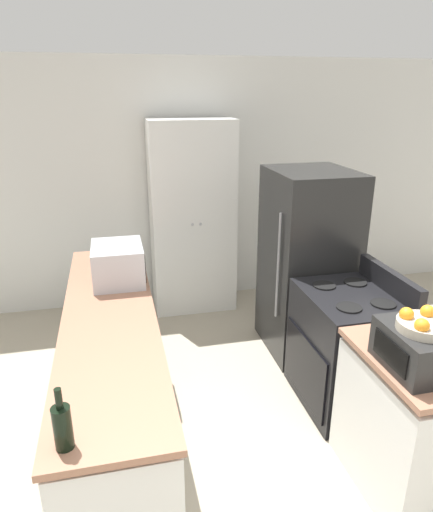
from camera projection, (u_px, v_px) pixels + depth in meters
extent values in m
cube|color=silver|center=(183.00, 185.00, 4.94)|extent=(7.00, 0.06, 2.60)
cube|color=silver|center=(115.00, 376.00, 3.15)|extent=(0.58, 2.56, 0.82)
cube|color=#9E6B51|center=(109.00, 316.00, 2.99)|extent=(0.60, 2.61, 0.04)
cube|color=silver|center=(410.00, 427.00, 2.68)|extent=(0.58, 0.78, 0.82)
cube|color=#9E6B51|center=(422.00, 359.00, 2.52)|extent=(0.60, 0.80, 0.04)
cube|color=silver|center=(192.00, 218.00, 4.79)|extent=(0.86, 0.46, 2.01)
sphere|color=#B2B2B7|center=(193.00, 225.00, 4.56)|extent=(0.03, 0.03, 0.03)
sphere|color=#B2B2B7|center=(201.00, 224.00, 4.58)|extent=(0.03, 0.03, 0.03)
cube|color=black|center=(346.00, 349.00, 3.41)|extent=(0.64, 0.79, 0.89)
cube|color=black|center=(304.00, 368.00, 3.38)|extent=(0.02, 0.69, 0.49)
cube|color=black|center=(390.00, 281.00, 3.29)|extent=(0.06, 0.75, 0.16)
cylinder|color=black|center=(349.00, 308.00, 3.06)|extent=(0.17, 0.17, 0.01)
cylinder|color=black|center=(324.00, 285.00, 3.40)|extent=(0.17, 0.17, 0.01)
cylinder|color=black|center=(383.00, 304.00, 3.11)|extent=(0.17, 0.17, 0.01)
cylinder|color=black|center=(355.00, 282.00, 3.46)|extent=(0.17, 0.17, 0.01)
cube|color=black|center=(307.00, 263.00, 4.04)|extent=(0.67, 0.78, 1.65)
cylinder|color=gray|center=(278.00, 267.00, 3.74)|extent=(0.02, 0.02, 0.91)
cube|color=#B2B2B7|center=(118.00, 264.00, 3.44)|extent=(0.37, 0.45, 0.29)
cube|color=black|center=(144.00, 263.00, 3.45)|extent=(0.01, 0.28, 0.21)
cylinder|color=black|center=(63.00, 428.00, 1.84)|extent=(0.08, 0.08, 0.19)
cylinder|color=black|center=(59.00, 399.00, 1.79)|extent=(0.03, 0.03, 0.09)
cube|color=black|center=(416.00, 349.00, 2.36)|extent=(0.29, 0.41, 0.23)
cube|color=black|center=(390.00, 353.00, 2.33)|extent=(0.01, 0.29, 0.14)
cylinder|color=#B2A893|center=(423.00, 326.00, 2.31)|extent=(0.27, 0.27, 0.05)
sphere|color=orange|center=(428.00, 312.00, 2.37)|extent=(0.07, 0.07, 0.07)
sphere|color=orange|center=(407.00, 314.00, 2.34)|extent=(0.07, 0.07, 0.07)
sphere|color=orange|center=(422.00, 326.00, 2.23)|extent=(0.07, 0.07, 0.07)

